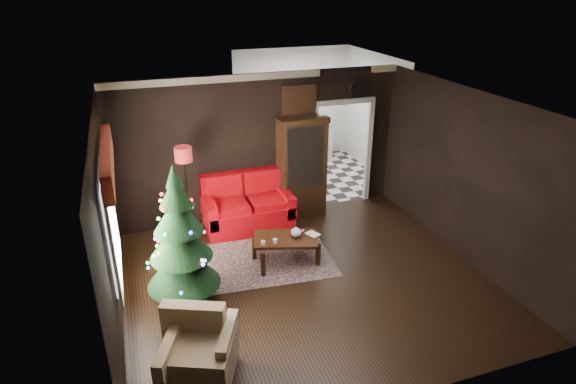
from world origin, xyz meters
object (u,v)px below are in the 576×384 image
object	(u,v)px
teapot	(296,233)
kitchen_table	(306,168)
wall_clock	(357,89)
floor_lamp	(188,199)
christmas_tree	(180,236)
curio_cabinet	(301,169)
coffee_table	(286,250)
armchair	(199,349)
loveseat	(248,203)

from	to	relation	value
teapot	kitchen_table	xyz separation A→B (m)	(1.37, 3.12, -0.18)
teapot	wall_clock	world-z (taller)	wall_clock
floor_lamp	christmas_tree	size ratio (longest dim) A/B	0.94
teapot	floor_lamp	bearing A→B (deg)	140.07
curio_cabinet	christmas_tree	xyz separation A→B (m)	(-2.60, -2.08, 0.10)
coffee_table	armchair	bearing A→B (deg)	-130.01
curio_cabinet	wall_clock	distance (m)	1.88
wall_clock	christmas_tree	bearing A→B (deg)	-149.22
christmas_tree	teapot	size ratio (longest dim) A/B	10.73
wall_clock	kitchen_table	distance (m)	2.43
loveseat	wall_clock	world-z (taller)	wall_clock
armchair	wall_clock	world-z (taller)	wall_clock
wall_clock	kitchen_table	size ratio (longest dim) A/B	0.43
armchair	wall_clock	bearing A→B (deg)	69.27
loveseat	curio_cabinet	xyz separation A→B (m)	(1.15, 0.22, 0.45)
curio_cabinet	coffee_table	bearing A→B (deg)	-118.32
christmas_tree	teapot	distance (m)	1.98
coffee_table	wall_clock	bearing A→B (deg)	41.15
curio_cabinet	kitchen_table	xyz separation A→B (m)	(0.65, 1.43, -0.57)
teapot	coffee_table	bearing A→B (deg)	163.24
armchair	floor_lamp	bearing A→B (deg)	107.08
loveseat	wall_clock	size ratio (longest dim) A/B	5.31
curio_cabinet	teapot	bearing A→B (deg)	-113.12
armchair	teapot	bearing A→B (deg)	70.53
curio_cabinet	armchair	xyz separation A→B (m)	(-2.65, -3.75, -0.49)
armchair	christmas_tree	bearing A→B (deg)	111.85
loveseat	curio_cabinet	bearing A→B (deg)	10.83
loveseat	floor_lamp	size ratio (longest dim) A/B	0.90
floor_lamp	christmas_tree	world-z (taller)	christmas_tree
kitchen_table	coffee_table	bearing A→B (deg)	-116.55
christmas_tree	kitchen_table	bearing A→B (deg)	47.24
armchair	kitchen_table	distance (m)	6.14
floor_lamp	armchair	world-z (taller)	floor_lamp
christmas_tree	wall_clock	size ratio (longest dim) A/B	6.30
floor_lamp	christmas_tree	bearing A→B (deg)	-101.28
loveseat	christmas_tree	xyz separation A→B (m)	(-1.45, -1.86, 0.55)
armchair	coffee_table	distance (m)	2.76
floor_lamp	teapot	xyz separation A→B (m)	(1.54, -1.29, -0.27)
floor_lamp	kitchen_table	bearing A→B (deg)	32.16
teapot	kitchen_table	world-z (taller)	kitchen_table
curio_cabinet	coffee_table	size ratio (longest dim) A/B	1.86
teapot	wall_clock	bearing A→B (deg)	44.23
wall_clock	floor_lamp	bearing A→B (deg)	-170.47
armchair	wall_clock	distance (m)	5.83
curio_cabinet	teapot	distance (m)	1.88
christmas_tree	coffee_table	distance (m)	1.95
teapot	christmas_tree	bearing A→B (deg)	-168.21
floor_lamp	wall_clock	distance (m)	3.84
armchair	teapot	size ratio (longest dim) A/B	4.36
loveseat	teapot	xyz separation A→B (m)	(0.43, -1.47, 0.06)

